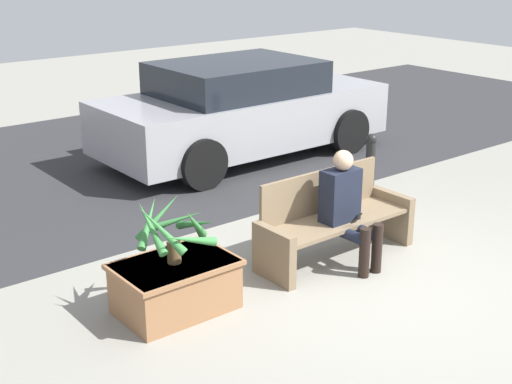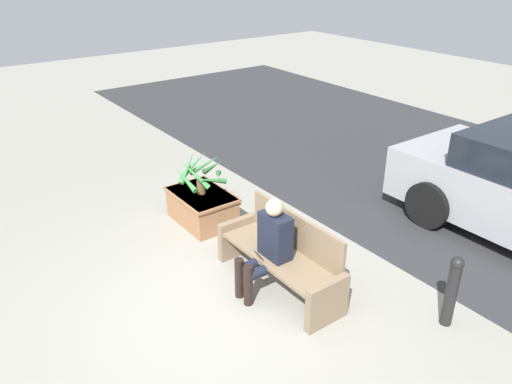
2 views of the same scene
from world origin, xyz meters
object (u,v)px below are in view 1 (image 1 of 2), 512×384
at_px(planter_box, 175,284).
at_px(bollard_post, 370,165).
at_px(potted_plant, 172,228).
at_px(person_seated, 347,205).
at_px(parked_car, 241,109).
at_px(bench, 332,219).

distance_m(planter_box, bollard_post, 3.57).
bearing_deg(bollard_post, potted_plant, -164.98).
bearing_deg(person_seated, bollard_post, 36.06).
distance_m(parked_car, bollard_post, 2.49).
xyz_separation_m(bench, parked_car, (1.47, 3.43, 0.31)).
bearing_deg(person_seated, potted_plant, 172.75).
bearing_deg(planter_box, parked_car, 45.70).
bearing_deg(planter_box, bench, -0.62).
height_order(person_seated, potted_plant, person_seated).
height_order(bench, parked_car, parked_car).
height_order(person_seated, parked_car, parked_car).
height_order(bench, potted_plant, potted_plant).
bearing_deg(potted_plant, person_seated, -7.25).
xyz_separation_m(bench, planter_box, (-1.86, 0.02, -0.15)).
xyz_separation_m(bench, bollard_post, (1.58, 0.95, 0.04)).
bearing_deg(parked_car, potted_plant, -134.41).
relative_size(planter_box, bollard_post, 1.22).
bearing_deg(person_seated, bench, 86.68).
height_order(bench, person_seated, person_seated).
xyz_separation_m(person_seated, parked_car, (1.48, 3.63, 0.10)).
height_order(planter_box, bollard_post, bollard_post).
relative_size(person_seated, planter_box, 1.13).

